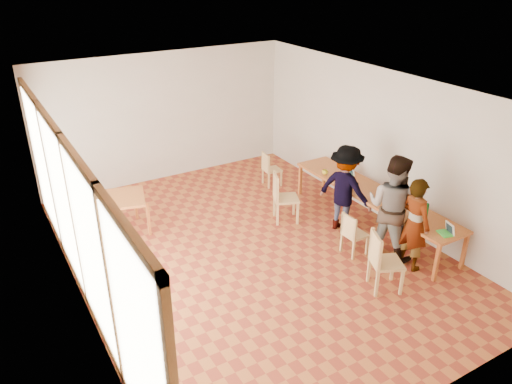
{
  "coord_description": "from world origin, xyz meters",
  "views": [
    {
      "loc": [
        -3.91,
        -6.76,
        4.95
      ],
      "look_at": [
        0.18,
        0.15,
        1.1
      ],
      "focal_mm": 35.0,
      "sensor_mm": 36.0,
      "label": 1
    }
  ],
  "objects": [
    {
      "name": "laptop_far",
      "position": [
        2.64,
        0.51,
        0.81
      ],
      "size": [
        0.25,
        0.29,
        0.22
      ],
      "rotation": [
        0.0,
        0.0,
        -0.1
      ],
      "color": "#40D441",
      "rests_on": "communal_table"
    },
    {
      "name": "chair_spare",
      "position": [
        -2.43,
        1.49,
        0.51
      ],
      "size": [
        0.54,
        0.54,
        0.44
      ],
      "rotation": [
        0.0,
        0.0,
        2.51
      ],
      "color": "tan",
      "rests_on": "ground"
    },
    {
      "name": "laptop_near",
      "position": [
        2.46,
        -2.22,
        0.81
      ],
      "size": [
        0.26,
        0.28,
        0.2
      ],
      "rotation": [
        0.0,
        0.0,
        -0.28
      ],
      "color": "#40D441",
      "rests_on": "communal_table"
    },
    {
      "name": "person_mid",
      "position": [
        2.07,
        -1.33,
        0.96
      ],
      "size": [
        0.99,
        1.12,
        1.92
      ],
      "primitive_type": "imported",
      "rotation": [
        0.0,
        0.0,
        1.9
      ],
      "color": "gray",
      "rests_on": "ground"
    },
    {
      "name": "chair_near",
      "position": [
        1.2,
        -2.02,
        0.62
      ],
      "size": [
        0.63,
        0.63,
        0.54
      ],
      "rotation": [
        0.0,
        0.0,
        -0.42
      ],
      "color": "tan",
      "rests_on": "ground"
    },
    {
      "name": "ground",
      "position": [
        0.0,
        0.0,
        0.0
      ],
      "size": [
        8.0,
        8.0,
        0.0
      ],
      "primitive_type": "plane",
      "color": "#A85628",
      "rests_on": "ground"
    },
    {
      "name": "person_near",
      "position": [
        2.13,
        -1.8,
        0.83
      ],
      "size": [
        0.4,
        0.61,
        1.67
      ],
      "primitive_type": "imported",
      "rotation": [
        0.0,
        0.0,
        1.58
      ],
      "color": "gray",
      "rests_on": "ground"
    },
    {
      "name": "clear_glass",
      "position": [
        2.45,
        -0.6,
        0.8
      ],
      "size": [
        0.07,
        0.07,
        0.09
      ],
      "primitive_type": "cylinder",
      "color": "silver",
      "rests_on": "communal_table"
    },
    {
      "name": "wall_back",
      "position": [
        0.0,
        4.0,
        1.5
      ],
      "size": [
        6.0,
        0.1,
        3.0
      ],
      "primitive_type": "cube",
      "color": "beige",
      "rests_on": "ground"
    },
    {
      "name": "chair_mid",
      "position": [
        1.49,
        -1.0,
        0.5
      ],
      "size": [
        0.38,
        0.38,
        0.43
      ],
      "rotation": [
        0.0,
        0.0,
        0.01
      ],
      "color": "tan",
      "rests_on": "ground"
    },
    {
      "name": "yellow_mug",
      "position": [
        2.24,
        0.78,
        0.8
      ],
      "size": [
        0.13,
        0.13,
        0.1
      ],
      "primitive_type": "imported",
      "rotation": [
        0.0,
        0.0,
        0.05
      ],
      "color": "gold",
      "rests_on": "communal_table"
    },
    {
      "name": "laptop_mid",
      "position": [
        2.64,
        -0.66,
        0.81
      ],
      "size": [
        0.29,
        0.31,
        0.23
      ],
      "rotation": [
        0.0,
        0.0,
        -0.24
      ],
      "color": "#40D441",
      "rests_on": "communal_table"
    },
    {
      "name": "black_pouch",
      "position": [
        2.35,
        0.07,
        0.8
      ],
      "size": [
        0.16,
        0.26,
        0.09
      ],
      "primitive_type": "cube",
      "color": "black",
      "rests_on": "communal_table"
    },
    {
      "name": "condiment_cup",
      "position": [
        2.59,
        0.33,
        0.78
      ],
      "size": [
        0.08,
        0.08,
        0.06
      ],
      "primitive_type": "cylinder",
      "color": "white",
      "rests_on": "communal_table"
    },
    {
      "name": "wall_front",
      "position": [
        0.0,
        -4.0,
        1.5
      ],
      "size": [
        6.0,
        0.1,
        3.0
      ],
      "primitive_type": "cube",
      "color": "beige",
      "rests_on": "ground"
    },
    {
      "name": "side_table",
      "position": [
        -1.8,
        1.9,
        0.67
      ],
      "size": [
        0.9,
        0.9,
        0.75
      ],
      "rotation": [
        0.0,
        0.0,
        -0.27
      ],
      "color": "#B75E28",
      "rests_on": "ground"
    },
    {
      "name": "pink_phone",
      "position": [
        2.82,
        -1.21,
        0.76
      ],
      "size": [
        0.05,
        0.1,
        0.01
      ],
      "primitive_type": "cube",
      "color": "#E33E7F",
      "rests_on": "communal_table"
    },
    {
      "name": "person_far",
      "position": [
        1.97,
        -0.19,
        0.87
      ],
      "size": [
        0.97,
        1.27,
        1.74
      ],
      "primitive_type": "imported",
      "rotation": [
        0.0,
        0.0,
        1.9
      ],
      "color": "gray",
      "rests_on": "ground"
    },
    {
      "name": "ceiling",
      "position": [
        0.0,
        0.0,
        3.02
      ],
      "size": [
        6.0,
        8.0,
        0.04
      ],
      "primitive_type": "cube",
      "color": "white",
      "rests_on": "wall_back"
    },
    {
      "name": "communal_table",
      "position": [
        2.5,
        -0.41,
        0.7
      ],
      "size": [
        0.8,
        4.0,
        0.75
      ],
      "color": "#B75E28",
      "rests_on": "ground"
    },
    {
      "name": "wall_right",
      "position": [
        3.0,
        0.0,
        1.5
      ],
      "size": [
        0.1,
        8.0,
        3.0
      ],
      "primitive_type": "cube",
      "color": "beige",
      "rests_on": "ground"
    },
    {
      "name": "chair_empty",
      "position": [
        1.8,
        2.29,
        0.49
      ],
      "size": [
        0.41,
        0.41,
        0.43
      ],
      "rotation": [
        0.0,
        0.0,
        -0.11
      ],
      "color": "tan",
      "rests_on": "ground"
    },
    {
      "name": "window_wall",
      "position": [
        -2.96,
        0.0,
        1.5
      ],
      "size": [
        0.1,
        8.0,
        3.0
      ],
      "primitive_type": "cube",
      "color": "white",
      "rests_on": "ground"
    },
    {
      "name": "chair_far",
      "position": [
        1.1,
        0.72,
        0.63
      ],
      "size": [
        0.63,
        0.63,
        0.54
      ],
      "rotation": [
        0.0,
        0.0,
        -0.41
      ],
      "color": "tan",
      "rests_on": "ground"
    },
    {
      "name": "green_bottle",
      "position": [
        2.58,
        -1.65,
        0.89
      ],
      "size": [
        0.07,
        0.07,
        0.28
      ],
      "primitive_type": "cylinder",
      "color": "#156322",
      "rests_on": "communal_table"
    }
  ]
}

